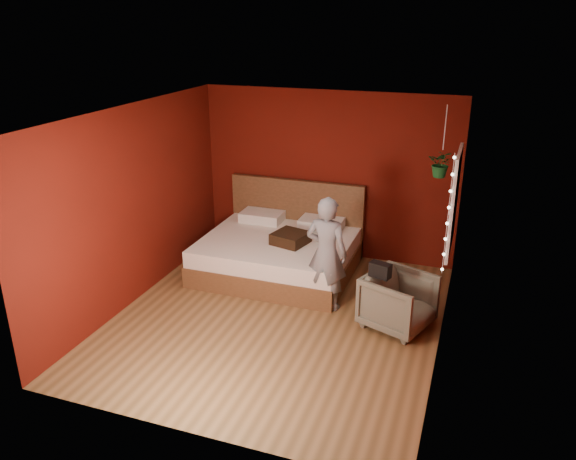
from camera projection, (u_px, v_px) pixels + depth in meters
The scene contains 10 objects.
floor at pixel (278, 318), 7.19m from camera, with size 4.50×4.50×0.00m, color brown.
room_walls at pixel (277, 193), 6.58m from camera, with size 4.04×4.54×2.62m.
window at pixel (454, 202), 6.83m from camera, with size 0.05×0.97×1.27m.
fairy_lights at pixel (448, 216), 6.37m from camera, with size 0.04×0.04×1.45m.
bed at pixel (280, 251), 8.43m from camera, with size 2.19×1.86×1.20m.
person at pixel (326, 254), 7.20m from camera, with size 0.56×0.37×1.53m, color gray.
armchair at pixel (398, 302), 6.87m from camera, with size 0.74×0.77×0.70m, color #6B6954.
handbag at pixel (380, 270), 6.69m from camera, with size 0.25×0.13×0.18m, color black.
throw_pillow at pixel (290, 238), 8.07m from camera, with size 0.45×0.45×0.16m, color #321F10.
hanging_plant at pixel (442, 164), 7.15m from camera, with size 0.36×0.33×0.92m.
Camera 1 is at (2.22, -5.89, 3.65)m, focal length 35.00 mm.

